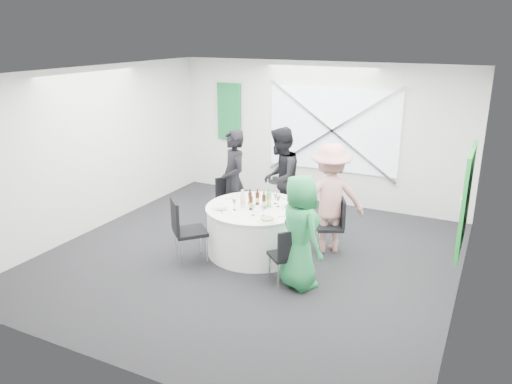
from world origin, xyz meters
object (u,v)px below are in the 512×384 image
at_px(chair_front_left, 184,226).
at_px(person_man_back_left, 234,181).
at_px(chair_back_left, 229,199).
at_px(chair_front_right, 287,253).
at_px(chair_back, 296,201).
at_px(person_man_back, 280,179).
at_px(banquet_table, 256,229).
at_px(chair_back_right, 335,222).
at_px(person_woman_green, 300,232).
at_px(clear_water_bottle, 243,200).
at_px(person_woman_pink, 330,198).
at_px(green_water_bottle, 269,200).

bearing_deg(chair_front_left, person_man_back_left, -47.47).
relative_size(chair_back_left, chair_front_right, 1.10).
xyz_separation_m(chair_back, chair_front_left, (-1.00, -1.95, 0.05)).
distance_m(chair_back_left, person_man_back, 0.97).
relative_size(chair_front_right, person_man_back_left, 0.47).
bearing_deg(banquet_table, chair_back_right, 25.39).
xyz_separation_m(person_man_back_left, person_man_back, (0.67, 0.45, 0.01)).
bearing_deg(person_man_back, person_woman_green, 26.43).
xyz_separation_m(person_man_back_left, clear_water_bottle, (0.58, -0.77, -0.02)).
relative_size(chair_back_right, chair_front_left, 0.88).
distance_m(person_woman_pink, green_water_bottle, 0.95).
xyz_separation_m(person_man_back_left, person_woman_pink, (1.75, -0.08, -0.02)).
bearing_deg(person_man_back_left, clear_water_bottle, -11.65).
bearing_deg(banquet_table, person_man_back, 94.49).
bearing_deg(chair_front_left, banquet_table, -90.00).
height_order(banquet_table, person_woman_green, person_woman_green).
height_order(banquet_table, person_man_back_left, person_man_back_left).
bearing_deg(chair_back, clear_water_bottle, -96.73).
height_order(banquet_table, chair_front_left, chair_front_left).
bearing_deg(chair_back_right, person_woman_pink, -141.41).
xyz_separation_m(chair_front_left, person_man_back_left, (0.02, 1.49, 0.30)).
height_order(chair_back_left, person_woman_green, person_woman_green).
bearing_deg(chair_back, person_woman_green, -55.61).
distance_m(banquet_table, chair_back_right, 1.24).
xyz_separation_m(chair_back_left, person_woman_green, (1.88, -1.40, 0.26)).
bearing_deg(chair_front_left, person_man_back, -66.21).
xyz_separation_m(chair_back, person_man_back, (-0.31, -0.00, 0.36)).
bearing_deg(person_man_back, chair_back, 85.95).
distance_m(person_man_back_left, person_man_back, 0.81).
bearing_deg(person_man_back, banquet_table, 0.00).
distance_m(banquet_table, person_woman_pink, 1.25).
distance_m(chair_back_left, person_woman_pink, 1.90).
xyz_separation_m(chair_front_right, person_woman_pink, (0.14, 1.36, 0.38)).
bearing_deg(clear_water_bottle, chair_back_left, 131.35).
xyz_separation_m(chair_back_right, person_man_back_left, (-1.87, 0.14, 0.37)).
height_order(chair_back_right, person_woman_pink, person_woman_pink).
bearing_deg(person_man_back, chair_front_left, -24.18).
distance_m(chair_back_right, person_woman_green, 1.27).
height_order(person_man_back_left, clear_water_bottle, person_man_back_left).
bearing_deg(clear_water_bottle, chair_back, 72.14).
distance_m(banquet_table, green_water_bottle, 0.54).
xyz_separation_m(person_woman_pink, person_woman_green, (0.02, -1.29, -0.08)).
relative_size(chair_front_right, chair_front_left, 0.83).
xyz_separation_m(chair_back, clear_water_bottle, (-0.40, -1.23, 0.33)).
xyz_separation_m(person_man_back_left, green_water_bottle, (0.94, -0.59, -0.01)).
distance_m(chair_front_right, green_water_bottle, 1.15).
bearing_deg(chair_front_right, person_woman_green, 155.71).
height_order(person_man_back_left, green_water_bottle, person_man_back_left).
height_order(chair_back_right, person_man_back_left, person_man_back_left).
height_order(chair_front_right, person_woman_pink, person_woman_pink).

